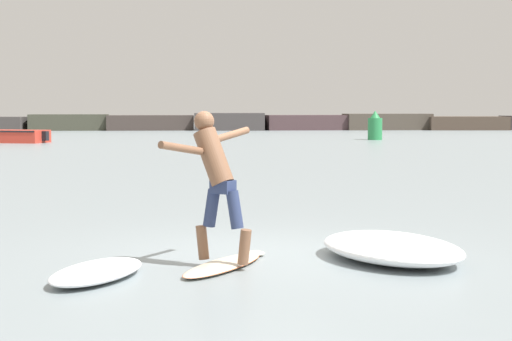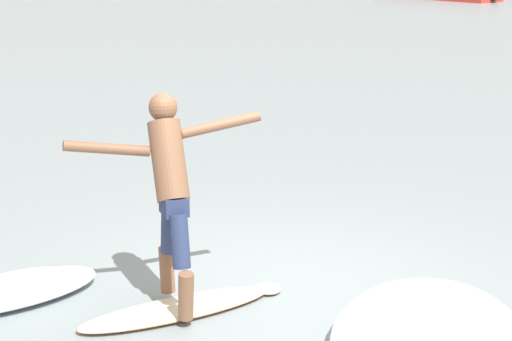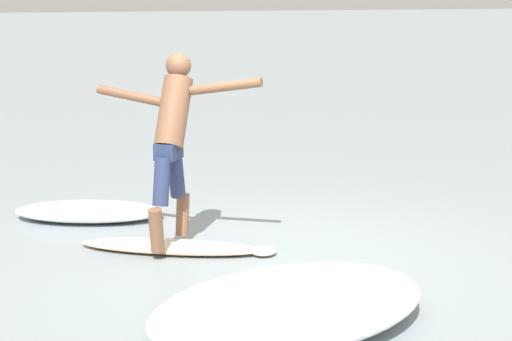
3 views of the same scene
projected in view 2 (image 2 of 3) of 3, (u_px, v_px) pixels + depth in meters
The scene contains 5 objects.
ground_plane at pixel (280, 288), 7.97m from camera, with size 200.00×200.00×0.00m, color gray.
surfboard at pixel (180, 308), 7.44m from camera, with size 1.30×1.88×0.21m.
surfer at pixel (170, 182), 7.24m from camera, with size 1.12×1.42×1.82m.
wave_foam_at_tail at pixel (10, 291), 7.69m from camera, with size 1.33×1.81×0.18m.
wave_foam_at_nose at pixel (429, 338), 6.62m from camera, with size 2.18×2.70×0.32m.
Camera 2 is at (3.76, -6.37, 3.16)m, focal length 60.00 mm.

